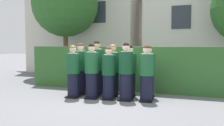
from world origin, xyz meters
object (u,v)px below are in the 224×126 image
student_front_row_3 (126,73)px  student_rear_row_4 (148,73)px  student_rear_row_1 (97,69)px  student_rear_row_3 (130,72)px  student_front_row_1 (92,72)px  student_front_row_4 (146,75)px  student_front_row_0 (73,73)px  student_rear_row_0 (81,70)px  student_rear_row_2 (113,71)px  student_front_row_2 (109,74)px

student_front_row_3 → student_rear_row_4: size_ratio=1.06×
student_rear_row_1 → student_rear_row_3: student_rear_row_1 is taller
student_front_row_3 → student_rear_row_3: size_ratio=1.05×
student_front_row_1 → student_front_row_3: student_front_row_3 is taller
student_front_row_1 → student_front_row_4: (1.62, 0.17, -0.02)m
student_front_row_0 → student_rear_row_0: student_rear_row_0 is taller
student_front_row_0 → student_rear_row_2: student_rear_row_2 is taller
student_front_row_2 → student_rear_row_1: bearing=141.4°
student_front_row_3 → student_rear_row_3: student_front_row_3 is taller
student_front_row_2 → student_rear_row_0: student_rear_row_0 is taller
student_rear_row_1 → student_front_row_1: bearing=-83.1°
student_rear_row_3 → student_front_row_1: bearing=-145.9°
student_rear_row_1 → student_front_row_2: bearing=-38.6°
student_rear_row_0 → student_rear_row_3: (1.59, 0.20, -0.03)m
student_front_row_1 → student_front_row_2: (0.53, 0.04, -0.04)m
student_front_row_1 → student_rear_row_3: 1.19m
student_front_row_0 → student_front_row_2: bearing=6.6°
student_rear_row_4 → student_rear_row_1: bearing=-172.9°
student_rear_row_3 → student_front_row_0: bearing=-154.4°
student_front_row_2 → student_rear_row_4: 1.23m
student_front_row_4 → student_rear_row_1: (-1.68, 0.35, 0.07)m
student_front_row_3 → student_rear_row_1: bearing=159.2°
student_front_row_3 → student_rear_row_4: bearing=50.3°
student_front_row_2 → student_rear_row_4: size_ratio=0.98×
student_rear_row_1 → student_rear_row_2: student_rear_row_1 is taller
student_rear_row_4 → student_front_row_2: bearing=-146.8°
student_rear_row_1 → student_rear_row_2: bearing=9.9°
student_rear_row_2 → student_front_row_0: bearing=-146.3°
student_front_row_3 → student_rear_row_1: student_rear_row_1 is taller
student_front_row_4 → student_rear_row_2: student_rear_row_2 is taller
student_front_row_3 → student_rear_row_4: (0.52, 0.62, -0.04)m
student_front_row_4 → student_rear_row_4: (-0.07, 0.55, -0.01)m
student_front_row_3 → student_rear_row_1: (-1.10, 0.42, 0.03)m
student_front_row_1 → student_rear_row_4: 1.71m
student_rear_row_3 → student_rear_row_4: 0.57m
student_front_row_4 → student_front_row_0: bearing=-173.4°
student_rear_row_1 → student_rear_row_2: (0.51, 0.09, -0.06)m
student_front_row_4 → student_front_row_1: bearing=-174.1°
student_front_row_3 → student_front_row_4: 0.59m
student_front_row_2 → student_rear_row_1: size_ratio=0.90×
student_front_row_1 → student_rear_row_3: student_front_row_1 is taller
student_front_row_0 → student_rear_row_3: (1.57, 0.75, 0.00)m
student_rear_row_2 → student_front_row_3: bearing=-40.9°
student_front_row_1 → student_front_row_4: bearing=5.9°
student_front_row_0 → student_front_row_4: (2.20, 0.25, 0.00)m
student_front_row_1 → student_front_row_3: (1.04, 0.10, 0.01)m
student_front_row_1 → student_rear_row_1: bearing=96.9°
student_rear_row_0 → student_rear_row_2: student_rear_row_0 is taller
student_rear_row_0 → student_rear_row_2: (1.06, 0.14, -0.02)m
student_rear_row_4 → student_front_row_0: bearing=-159.4°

